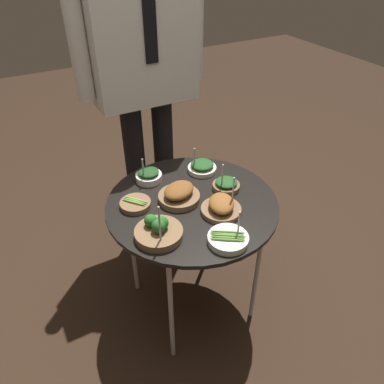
{
  "coord_description": "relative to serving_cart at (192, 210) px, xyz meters",
  "views": [
    {
      "loc": [
        -0.58,
        -1.06,
        1.58
      ],
      "look_at": [
        0.0,
        0.0,
        0.69
      ],
      "focal_mm": 35.0,
      "sensor_mm": 36.0,
      "label": 1
    }
  ],
  "objects": [
    {
      "name": "ground_plane",
      "position": [
        0.0,
        0.0,
        -0.6
      ],
      "size": [
        8.0,
        8.0,
        0.0
      ],
      "primitive_type": "plane",
      "color": "black"
    },
    {
      "name": "serving_cart",
      "position": [
        0.0,
        0.0,
        0.0
      ],
      "size": [
        0.71,
        0.71,
        0.64
      ],
      "color": "black",
      "rests_on": "ground_plane"
    },
    {
      "name": "bowl_asparagus_mid_right",
      "position": [
        -0.21,
        0.08,
        0.05
      ],
      "size": [
        0.13,
        0.13,
        0.03
      ],
      "color": "brown",
      "rests_on": "serving_cart"
    },
    {
      "name": "bowl_spinach_front_right",
      "position": [
        0.15,
        0.18,
        0.06
      ],
      "size": [
        0.13,
        0.13,
        0.12
      ],
      "color": "silver",
      "rests_on": "serving_cart"
    },
    {
      "name": "bowl_roast_front_center",
      "position": [
        -0.04,
        0.04,
        0.07
      ],
      "size": [
        0.17,
        0.17,
        0.07
      ],
      "color": "brown",
      "rests_on": "serving_cart"
    },
    {
      "name": "bowl_spinach_mid_left",
      "position": [
        0.17,
        0.01,
        0.06
      ],
      "size": [
        0.12,
        0.12,
        0.14
      ],
      "color": "brown",
      "rests_on": "serving_cart"
    },
    {
      "name": "bowl_roast_center",
      "position": [
        0.07,
        -0.11,
        0.07
      ],
      "size": [
        0.16,
        0.16,
        0.16
      ],
      "color": "brown",
      "rests_on": "serving_cart"
    },
    {
      "name": "bowl_broccoli_far_rim",
      "position": [
        -0.21,
        -0.12,
        0.07
      ],
      "size": [
        0.18,
        0.18,
        0.18
      ],
      "color": "brown",
      "rests_on": "serving_cart"
    },
    {
      "name": "bowl_asparagus_front_left",
      "position": [
        -0.0,
        -0.27,
        0.06
      ],
      "size": [
        0.15,
        0.15,
        0.13
      ],
      "color": "white",
      "rests_on": "serving_cart"
    },
    {
      "name": "bowl_spinach_back_right",
      "position": [
        -0.09,
        0.23,
        0.07
      ],
      "size": [
        0.12,
        0.12,
        0.13
      ],
      "color": "white",
      "rests_on": "serving_cart"
    },
    {
      "name": "waiter_figure",
      "position": [
        0.06,
        0.59,
        0.5
      ],
      "size": [
        0.64,
        0.24,
        1.74
      ],
      "color": "black",
      "rests_on": "ground_plane"
    }
  ]
}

